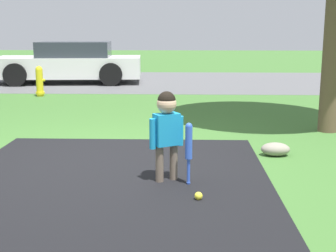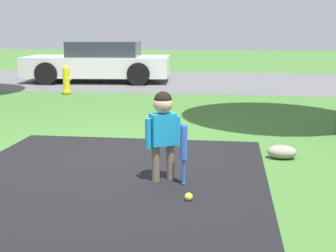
% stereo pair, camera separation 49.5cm
% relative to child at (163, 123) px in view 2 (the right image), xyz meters
% --- Properties ---
extents(ground_plane, '(60.00, 60.00, 0.00)m').
position_rel_child_xyz_m(ground_plane, '(-0.79, 0.89, -0.63)').
color(ground_plane, '#3D6B2D').
extents(driveway_strip, '(3.43, 7.00, 0.01)m').
position_rel_child_xyz_m(driveway_strip, '(-0.60, -1.61, -0.62)').
color(driveway_strip, black).
rests_on(driveway_strip, ground).
extents(street_strip, '(40.00, 6.00, 0.01)m').
position_rel_child_xyz_m(street_strip, '(-0.79, 9.72, -0.62)').
color(street_strip, '#59595B').
rests_on(street_strip, ground).
extents(child, '(0.35, 0.26, 0.97)m').
position_rel_child_xyz_m(child, '(0.00, 0.00, 0.00)').
color(child, '#6B5B4C').
rests_on(child, ground).
extents(baseball_bat, '(0.07, 0.07, 0.66)m').
position_rel_child_xyz_m(baseball_bat, '(0.23, -0.12, -0.20)').
color(baseball_bat, blue).
rests_on(baseball_bat, ground).
extents(sports_ball, '(0.08, 0.08, 0.08)m').
position_rel_child_xyz_m(sports_ball, '(0.33, -0.57, -0.59)').
color(sports_ball, yellow).
rests_on(sports_ball, ground).
extents(fire_hydrant, '(0.24, 0.21, 0.73)m').
position_rel_child_xyz_m(fire_hydrant, '(-3.31, 6.31, -0.27)').
color(fire_hydrant, yellow).
rests_on(fire_hydrant, ground).
extents(parked_car, '(4.46, 2.21, 1.23)m').
position_rel_child_xyz_m(parked_car, '(-3.28, 9.19, -0.04)').
color(parked_car, silver).
rests_on(parked_car, ground).
extents(edging_rock, '(0.37, 0.26, 0.17)m').
position_rel_child_xyz_m(edging_rock, '(1.36, 1.06, -0.54)').
color(edging_rock, gray).
rests_on(edging_rock, ground).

